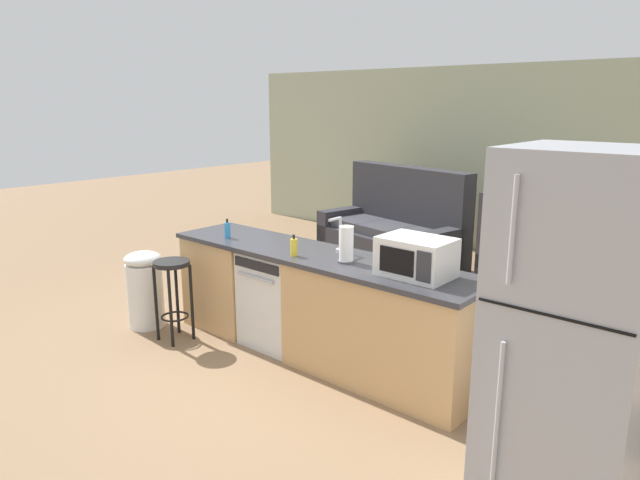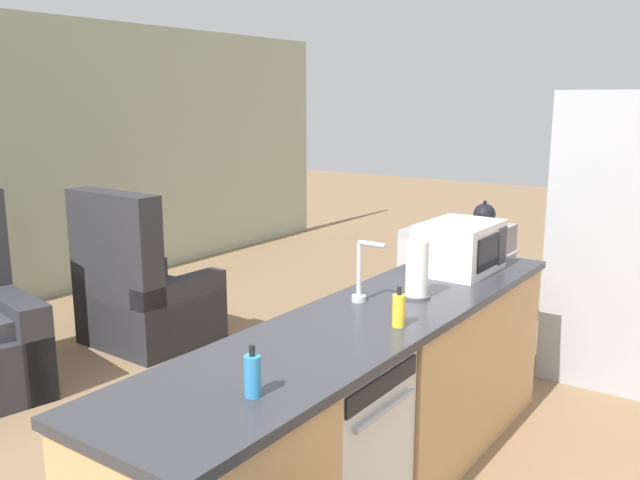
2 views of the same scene
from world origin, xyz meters
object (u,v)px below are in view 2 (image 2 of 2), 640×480
soap_bottle (399,310)px  dish_soap_bottle (253,375)px  dishwasher (320,448)px  refrigerator (614,237)px  kettle (484,214)px  armchair (141,300)px  stove_range (457,284)px  paper_towel_roll (417,270)px  microwave (460,247)px

soap_bottle → dish_soap_bottle: size_ratio=1.00×
dishwasher → dish_soap_bottle: (-0.56, -0.13, 0.55)m
refrigerator → kettle: (0.17, 0.97, 0.03)m
refrigerator → armchair: bearing=115.9°
armchair → dish_soap_bottle: bearing=-122.9°
dish_soap_bottle → kettle: kettle is taller
stove_range → dishwasher: bearing=-168.1°
soap_bottle → refrigerator: bearing=-9.3°
armchair → soap_bottle: bearing=-106.8°
refrigerator → paper_towel_roll: 1.92m
dishwasher → kettle: size_ratio=4.10×
dishwasher → paper_towel_roll: paper_towel_roll is taller
dish_soap_bottle → armchair: size_ratio=0.15×
refrigerator → soap_bottle: size_ratio=10.83×
armchair → stove_range: bearing=-52.7°
dishwasher → microwave: 1.49m
armchair → microwave: bearing=-84.8°
dishwasher → dish_soap_bottle: 0.80m
stove_range → refrigerator: bearing=-90.0°
stove_range → dish_soap_bottle: 3.27m
paper_towel_roll → refrigerator: bearing=-15.4°
refrigerator → dishwasher: bearing=168.1°
refrigerator → microwave: (-1.25, 0.55, 0.09)m
dishwasher → soap_bottle: bearing=-28.8°
paper_towel_roll → armchair: (0.37, 2.52, -0.69)m
dish_soap_bottle → kettle: 3.37m
soap_bottle → microwave: bearing=9.8°
soap_bottle → kettle: bearing=13.8°
armchair → kettle: bearing=-51.4°
stove_range → kettle: kettle is taller
paper_towel_roll → dish_soap_bottle: paper_towel_roll is taller
stove_range → soap_bottle: 2.44m
armchair → dishwasher: bearing=-114.4°
stove_range → dish_soap_bottle: size_ratio=5.11×
dish_soap_bottle → kettle: (3.33, 0.55, 0.01)m
stove_range → paper_towel_roll: 2.03m
soap_bottle → stove_range: bearing=17.7°
stove_range → refrigerator: 1.21m
microwave → dish_soap_bottle: 1.92m
stove_range → kettle: 0.57m
stove_range → soap_bottle: (-2.27, -0.73, 0.52)m
microwave → soap_bottle: microwave is taller
kettle → refrigerator: bearing=-99.8°
refrigerator → microwave: bearing=156.3°
soap_bottle → dishwasher: bearing=151.2°
paper_towel_roll → dish_soap_bottle: bearing=-176.3°
refrigerator → kettle: bearing=80.2°
kettle → armchair: (-1.64, 2.06, -0.64)m
dishwasher → stove_range: size_ratio=0.93×
microwave → armchair: (-0.22, 2.48, -0.69)m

